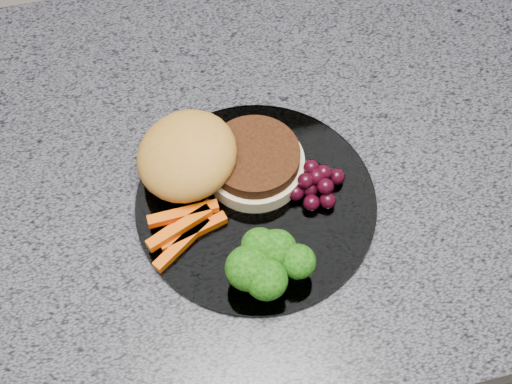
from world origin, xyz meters
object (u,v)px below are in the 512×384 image
island_cabinet (193,322)px  grape_bunch (316,183)px  plate (256,203)px  burger (211,160)px

island_cabinet → grape_bunch: (0.16, -0.06, 0.49)m
island_cabinet → plate: size_ratio=4.62×
plate → burger: burger is taller
island_cabinet → plate: bearing=-33.2°
island_cabinet → grape_bunch: 0.52m
island_cabinet → plate: (0.09, -0.06, 0.47)m
island_cabinet → plate: plate is taller
burger → grape_bunch: bearing=-26.1°
island_cabinet → burger: 0.50m
plate → burger: 0.07m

